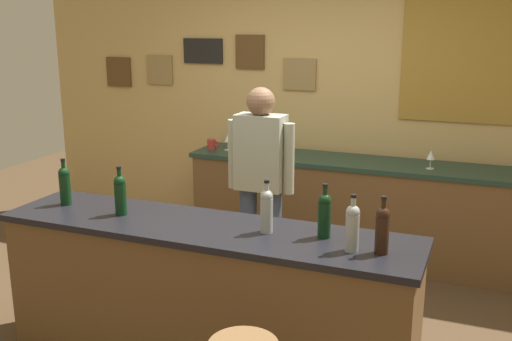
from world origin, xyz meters
TOP-DOWN VIEW (x-y plane):
  - ground_plane at (0.00, 0.00)m, footprint 10.00×10.00m
  - back_wall at (0.02, 2.03)m, footprint 6.00×0.09m
  - bar_counter at (0.00, -0.40)m, footprint 2.53×0.60m
  - side_counter at (0.40, 1.65)m, footprint 2.91×0.56m
  - bartender at (-0.06, 0.64)m, footprint 0.52×0.21m
  - wine_bottle_a at (-1.02, -0.37)m, footprint 0.07×0.07m
  - wine_bottle_b at (-0.56, -0.41)m, footprint 0.07×0.07m
  - wine_bottle_c at (0.38, -0.37)m, footprint 0.07×0.07m
  - wine_bottle_d at (0.70, -0.32)m, footprint 0.07×0.07m
  - wine_bottle_e at (0.89, -0.47)m, footprint 0.07×0.07m
  - wine_bottle_f at (1.04, -0.44)m, footprint 0.07×0.07m
  - wine_glass_a at (-0.78, 1.62)m, footprint 0.07×0.07m
  - wine_glass_b at (-0.24, 1.67)m, footprint 0.07×0.07m
  - wine_glass_c at (1.07, 1.59)m, footprint 0.07×0.07m
  - coffee_mug at (-0.94, 1.61)m, footprint 0.13×0.08m

SIDE VIEW (x-z plane):
  - ground_plane at x=0.00m, z-range 0.00..0.00m
  - side_counter at x=0.40m, z-range 0.00..0.90m
  - bar_counter at x=0.00m, z-range 0.00..0.92m
  - bartender at x=-0.06m, z-range 0.13..1.75m
  - coffee_mug at x=-0.94m, z-range 0.90..1.00m
  - wine_glass_a at x=-0.78m, z-range 0.93..1.09m
  - wine_glass_b at x=-0.24m, z-range 0.93..1.09m
  - wine_glass_c at x=1.07m, z-range 0.93..1.09m
  - wine_bottle_a at x=-1.02m, z-range 0.90..1.21m
  - wine_bottle_b at x=-0.56m, z-range 0.90..1.21m
  - wine_bottle_c at x=0.38m, z-range 0.90..1.21m
  - wine_bottle_d at x=0.70m, z-range 0.90..1.21m
  - wine_bottle_e at x=0.89m, z-range 0.90..1.21m
  - wine_bottle_f at x=1.04m, z-range 0.90..1.21m
  - back_wall at x=0.02m, z-range 0.01..2.81m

